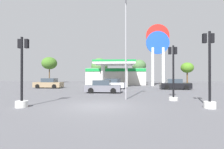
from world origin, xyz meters
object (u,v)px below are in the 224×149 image
at_px(car_0, 49,84).
at_px(traffic_signal_2, 173,78).
at_px(car_1, 103,87).
at_px(tree_2, 139,66).
at_px(car_2, 175,85).
at_px(traffic_signal_1, 22,84).
at_px(tree_1, 99,66).
at_px(tree_0, 49,63).
at_px(traffic_signal_0, 209,81).
at_px(station_pole_sign, 158,47).
at_px(car_3, 112,84).
at_px(corner_streetlamp, 126,41).
at_px(tree_3, 187,68).

distance_m(car_0, traffic_signal_2, 19.28).
relative_size(car_0, car_1, 1.06).
bearing_deg(car_0, tree_2, 47.87).
bearing_deg(car_2, car_1, -151.73).
xyz_separation_m(traffic_signal_1, tree_1, (0.55, 31.85, 2.86)).
bearing_deg(traffic_signal_2, tree_2, 89.27).
xyz_separation_m(car_2, tree_2, (-3.09, 18.43, 3.72)).
bearing_deg(tree_1, tree_0, 176.67).
xyz_separation_m(car_2, traffic_signal_0, (-2.25, -13.60, 0.93)).
bearing_deg(traffic_signal_2, car_2, 71.89).
height_order(station_pole_sign, tree_1, station_pole_sign).
height_order(car_0, car_3, car_0).
bearing_deg(corner_streetlamp, station_pole_sign, 70.53).
bearing_deg(car_1, traffic_signal_0, -48.86).
xyz_separation_m(car_3, corner_streetlamp, (1.77, -11.56, 4.04)).
relative_size(station_pole_sign, tree_3, 2.29).
bearing_deg(tree_2, tree_1, -177.11).
bearing_deg(traffic_signal_2, tree_1, 108.69).
distance_m(car_3, corner_streetlamp, 12.37).
relative_size(station_pole_sign, car_1, 2.85).
bearing_deg(traffic_signal_2, traffic_signal_0, -68.16).
height_order(traffic_signal_2, tree_3, tree_3).
xyz_separation_m(station_pole_sign, tree_2, (-2.32, 10.90, -2.92)).
relative_size(car_1, car_3, 0.91).
bearing_deg(traffic_signal_0, tree_3, 71.09).
xyz_separation_m(car_2, tree_1, (-13.10, 17.92, 3.60)).
relative_size(car_1, tree_2, 0.68).
distance_m(car_3, tree_3, 23.37).
relative_size(car_2, traffic_signal_2, 0.98).
height_order(tree_1, corner_streetlamp, corner_streetlamp).
bearing_deg(tree_3, traffic_signal_2, -113.01).
xyz_separation_m(tree_0, corner_streetlamp, (19.29, -29.24, -0.42)).
relative_size(traffic_signal_1, tree_0, 0.64).
relative_size(car_2, tree_3, 0.84).
height_order(tree_1, tree_2, tree_1).
relative_size(car_2, traffic_signal_1, 0.97).
bearing_deg(traffic_signal_2, car_0, 142.48).
bearing_deg(car_0, car_1, -34.71).
height_order(traffic_signal_1, tree_1, tree_1).
height_order(car_3, tree_1, tree_1).
distance_m(traffic_signal_2, tree_3, 29.71).
height_order(car_2, traffic_signal_2, traffic_signal_2).
distance_m(station_pole_sign, traffic_signal_0, 21.93).
bearing_deg(car_1, car_2, 28.27).
height_order(car_2, tree_1, tree_1).
bearing_deg(station_pole_sign, traffic_signal_0, -94.01).
xyz_separation_m(traffic_signal_2, tree_2, (0.37, 29.01, 2.60)).
bearing_deg(tree_1, tree_2, 2.89).
xyz_separation_m(station_pole_sign, car_3, (-8.16, -6.50, -6.63)).
height_order(traffic_signal_2, tree_2, tree_2).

